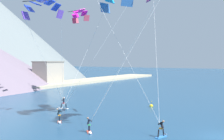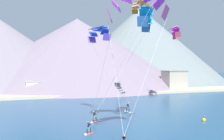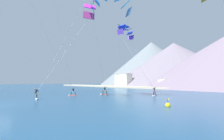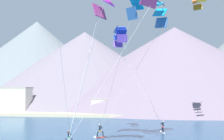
{
  "view_description": "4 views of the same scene",
  "coord_description": "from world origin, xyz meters",
  "px_view_note": "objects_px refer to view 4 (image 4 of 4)",
  "views": [
    {
      "loc": [
        -31.1,
        -6.47,
        7.6
      ],
      "look_at": [
        1.76,
        13.4,
        6.14
      ],
      "focal_mm": 50.0,
      "sensor_mm": 36.0,
      "label": 1
    },
    {
      "loc": [
        -12.54,
        -18.62,
        8.75
      ],
      "look_at": [
        -0.49,
        16.8,
        7.95
      ],
      "focal_mm": 40.0,
      "sensor_mm": 36.0,
      "label": 2
    },
    {
      "loc": [
        21.56,
        -1.81,
        2.61
      ],
      "look_at": [
        -2.86,
        19.83,
        5.26
      ],
      "focal_mm": 24.0,
      "sensor_mm": 36.0,
      "label": 3
    },
    {
      "loc": [
        5.46,
        -22.11,
        5.98
      ],
      "look_at": [
        -1.01,
        15.82,
        8.6
      ],
      "focal_mm": 50.0,
      "sensor_mm": 36.0,
      "label": 4
    }
  ],
  "objects_px": {
    "parafoil_kite_near_trail": "(149,9)",
    "parafoil_kite_far_left": "(120,35)",
    "kitesurfer_near_trail": "(99,133)",
    "kitesurfer_far_left": "(162,129)"
  },
  "relations": [
    {
      "from": "parafoil_kite_near_trail",
      "to": "parafoil_kite_far_left",
      "type": "height_order",
      "value": "parafoil_kite_near_trail"
    },
    {
      "from": "kitesurfer_near_trail",
      "to": "parafoil_kite_far_left",
      "type": "distance_m",
      "value": 14.5
    },
    {
      "from": "kitesurfer_near_trail",
      "to": "parafoil_kite_near_trail",
      "type": "xyz_separation_m",
      "value": [
        6.8,
        -3.91,
        15.08
      ]
    },
    {
      "from": "kitesurfer_far_left",
      "to": "parafoil_kite_near_trail",
      "type": "relative_size",
      "value": 0.12
    },
    {
      "from": "kitesurfer_near_trail",
      "to": "parafoil_kite_far_left",
      "type": "bearing_deg",
      "value": 64.72
    },
    {
      "from": "kitesurfer_far_left",
      "to": "parafoil_kite_far_left",
      "type": "bearing_deg",
      "value": -163.28
    },
    {
      "from": "parafoil_kite_near_trail",
      "to": "kitesurfer_far_left",
      "type": "bearing_deg",
      "value": 82.78
    },
    {
      "from": "kitesurfer_near_trail",
      "to": "kitesurfer_far_left",
      "type": "xyz_separation_m",
      "value": [
        8.1,
        6.34,
        0.02
      ]
    },
    {
      "from": "kitesurfer_near_trail",
      "to": "parafoil_kite_near_trail",
      "type": "relative_size",
      "value": 0.11
    },
    {
      "from": "kitesurfer_near_trail",
      "to": "parafoil_kite_far_left",
      "type": "height_order",
      "value": "parafoil_kite_far_left"
    }
  ]
}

